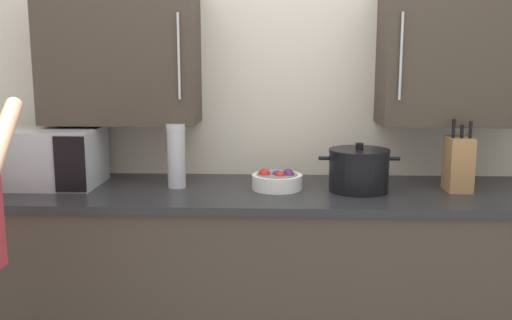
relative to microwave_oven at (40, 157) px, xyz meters
name	(u,v)px	position (x,y,z in m)	size (l,w,h in m)	color
back_wall_tiled	(288,101)	(1.21, 0.31, 0.26)	(4.20, 0.44, 2.51)	beige
counter_unit	(287,282)	(1.21, -0.04, -0.60)	(3.27, 0.72, 0.93)	#3D3328
microwave_oven	(40,157)	(0.00, 0.00, 0.00)	(0.60, 0.73, 0.28)	#B7BABF
knife_block	(458,164)	(2.01, -0.03, -0.01)	(0.11, 0.15, 0.34)	#A37547
fruit_bowl	(277,180)	(1.16, -0.03, -0.10)	(0.24, 0.24, 0.10)	white
stock_pot	(359,170)	(1.54, -0.06, -0.04)	(0.38, 0.28, 0.23)	black
thermos_flask	(176,156)	(0.67, -0.01, 0.02)	(0.09, 0.09, 0.31)	#B7BABF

